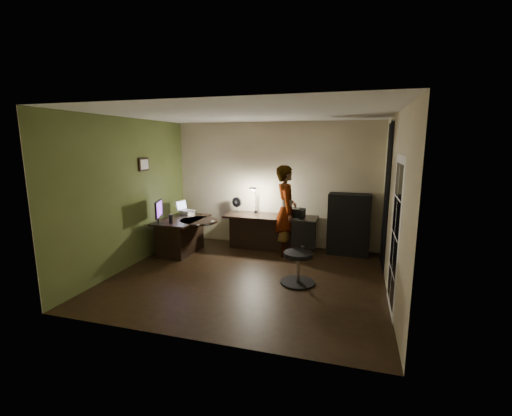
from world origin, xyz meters
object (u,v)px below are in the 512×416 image
(person, at_px, (286,211))
(office_chair, at_px, (298,254))
(desk_right, at_px, (271,233))
(cabinet, at_px, (349,224))
(desk_left, at_px, (182,236))
(monitor, at_px, (158,216))

(person, bearing_deg, office_chair, -178.11)
(desk_right, distance_m, cabinet, 1.63)
(desk_left, relative_size, person, 0.69)
(desk_right, bearing_deg, monitor, -146.51)
(desk_right, relative_size, monitor, 3.86)
(desk_left, xyz_separation_m, office_chair, (2.57, -0.92, 0.14))
(desk_left, bearing_deg, cabinet, 16.31)
(desk_left, height_order, monitor, monitor)
(desk_left, distance_m, desk_right, 1.86)
(cabinet, xyz_separation_m, monitor, (-3.55, -1.37, 0.25))
(desk_left, bearing_deg, monitor, -115.70)
(cabinet, relative_size, person, 0.69)
(monitor, xyz_separation_m, office_chair, (2.81, -0.44, -0.37))
(desk_right, bearing_deg, person, -32.26)
(monitor, distance_m, office_chair, 2.87)
(desk_left, relative_size, office_chair, 1.25)
(cabinet, relative_size, office_chair, 1.25)
(monitor, bearing_deg, desk_left, 42.44)
(office_chair, bearing_deg, monitor, -178.06)
(desk_left, height_order, cabinet, cabinet)
(desk_right, height_order, cabinet, cabinet)
(monitor, xyz_separation_m, person, (2.31, 0.99, 0.04))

